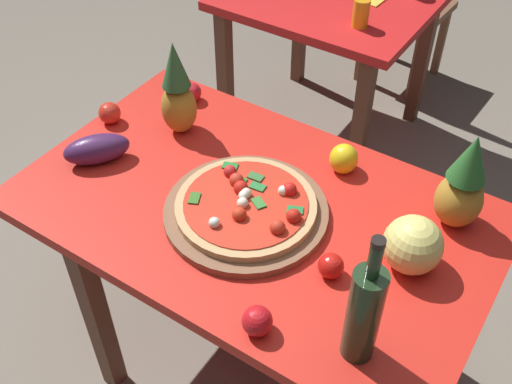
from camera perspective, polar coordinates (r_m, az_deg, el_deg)
The scene contains 17 objects.
ground_plane at distance 2.34m, azimuth -0.08°, elevation -14.78°, with size 10.00×10.00×0.00m, color gray.
display_table at distance 1.80m, azimuth -0.10°, elevation -3.40°, with size 1.35×0.82×0.77m.
background_table at distance 2.93m, azimuth 7.03°, elevation 15.88°, with size 0.90×0.81×0.77m.
dining_chair at distance 3.49m, azimuth 13.64°, elevation 16.67°, with size 0.42×0.42×0.85m.
pizza_board at distance 1.70m, azimuth -0.93°, elevation -1.89°, with size 0.46×0.46×0.03m, color brown.
pizza at distance 1.68m, azimuth -0.81°, elevation -1.19°, with size 0.39×0.39×0.06m.
wine_bottle at distance 1.34m, azimuth 10.03°, elevation -11.04°, with size 0.08×0.08×0.38m.
pineapple_left at distance 1.93m, azimuth -7.33°, elevation 9.12°, with size 0.11×0.11×0.32m.
pineapple_right at distance 1.69m, azimuth 18.74°, elevation 0.54°, with size 0.13×0.13×0.30m.
melon at distance 1.58m, azimuth 14.41°, elevation -4.80°, with size 0.15×0.15×0.15m, color #EADE73.
bell_pepper at distance 1.84m, azimuth 8.18°, elevation 3.09°, with size 0.09×0.09×0.09m, color yellow.
eggplant at distance 1.91m, azimuth -14.63°, elevation 3.89°, with size 0.20×0.09×0.09m, color #492353.
tomato_by_bottle at distance 2.07m, azimuth -13.50°, elevation 7.18°, with size 0.07×0.07×0.07m, color red.
tomato_near_board at distance 1.56m, azimuth 7.00°, elevation -6.85°, with size 0.07×0.07×0.07m, color red.
tomato_at_corner at distance 1.44m, azimuth 0.11°, elevation -11.93°, with size 0.07×0.07×0.07m, color red.
tomato_beside_pepper at distance 2.13m, azimuth -6.01°, elevation 9.24°, with size 0.07×0.07×0.07m, color red.
drinking_glass_juice at distance 2.59m, azimuth 9.76°, elevation 16.14°, with size 0.07×0.07×0.12m, color orange.
Camera 1 is at (0.68, -1.03, 1.99)m, focal length 42.88 mm.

